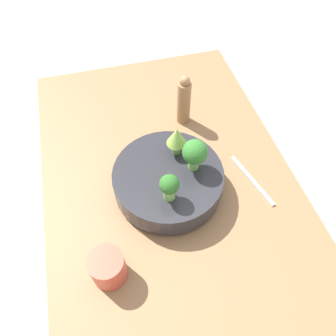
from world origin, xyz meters
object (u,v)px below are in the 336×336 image
(cup, at_px, (108,268))
(fork, at_px, (252,180))
(pepper_mill, at_px, (184,101))
(bowl, at_px, (168,180))

(cup, distance_m, fork, 0.44)
(pepper_mill, bearing_deg, cup, 145.13)
(bowl, height_order, fork, bowl)
(bowl, xyz_separation_m, cup, (-0.19, 0.18, -0.00))
(bowl, distance_m, fork, 0.23)
(fork, bearing_deg, cup, 110.53)
(pepper_mill, xyz_separation_m, fork, (-0.27, -0.12, -0.08))
(bowl, xyz_separation_m, pepper_mill, (0.24, -0.11, 0.04))
(bowl, relative_size, cup, 3.41)
(cup, bearing_deg, fork, -69.47)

